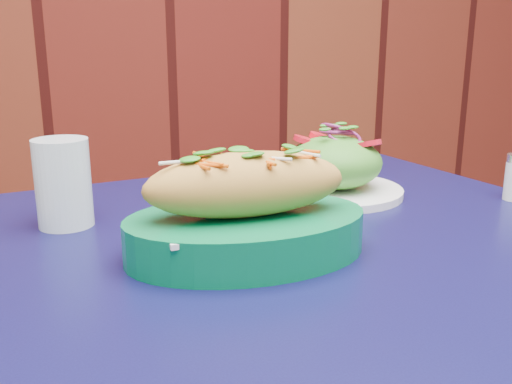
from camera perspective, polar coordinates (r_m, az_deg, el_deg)
name	(u,v)px	position (r m, az deg, el deg)	size (l,w,h in m)	color
cafe_table	(322,296)	(0.77, 6.62, -10.28)	(0.88, 0.88, 0.75)	black
banh_mi_basket	(247,214)	(0.65, -0.94, -2.17)	(0.29, 0.19, 0.13)	#056739
salad_plate	(334,168)	(0.92, 7.83, 2.42)	(0.22, 0.22, 0.11)	white
water_glass	(63,183)	(0.79, -18.72, 0.85)	(0.07, 0.07, 0.12)	silver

